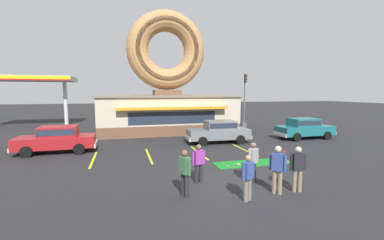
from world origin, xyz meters
The scene contains 27 objects.
ground_plane centered at (0.00, 0.00, 0.00)m, with size 160.00×160.00×0.00m, color #232326.
donut_shop_building centered at (-0.10, 13.94, 3.74)m, with size 12.30×6.75×10.96m.
putting_mat centered at (2.30, 2.05, 0.01)m, with size 4.03×1.19×0.03m, color #197523.
mini_donut_near_left centered at (0.83, 1.76, 0.05)m, with size 0.13×0.13×0.04m, color #A5724C.
mini_donut_near_right centered at (1.48, 2.01, 0.05)m, with size 0.13×0.13×0.04m, color #E5C666.
mini_donut_mid_left centered at (4.19, 1.78, 0.05)m, with size 0.13×0.13×0.04m, color #D8667F.
mini_donut_mid_centre centered at (1.85, 1.61, 0.05)m, with size 0.13×0.13×0.04m, color #A5724C.
mini_donut_mid_right centered at (1.42, 1.85, 0.05)m, with size 0.13×0.13×0.04m, color #D8667F.
mini_donut_far_left centered at (2.82, 1.56, 0.05)m, with size 0.13×0.13×0.04m, color brown.
golf_ball centered at (1.33, 1.99, 0.05)m, with size 0.04×0.04×0.04m, color white.
putting_flag_pin centered at (4.10, 1.96, 0.44)m, with size 0.13×0.01×0.55m.
car_red centered at (-7.94, 7.31, 0.87)m, with size 4.59×2.03×1.60m.
car_grey centered at (2.57, 7.61, 0.87)m, with size 4.64×2.14×1.60m.
car_teal centered at (9.67, 7.44, 0.87)m, with size 4.56×1.99×1.60m.
pedestrian_blue_sweater_man centered at (-1.19, 0.06, 0.86)m, with size 0.58×0.32×1.57m.
pedestrian_hooded_kid centered at (-0.11, -2.04, 0.86)m, with size 0.54×0.39×1.57m.
pedestrian_leather_jacket_man centered at (0.92, -0.50, 0.91)m, with size 0.54×0.39×1.64m.
pedestrian_clipboard_woman centered at (2.02, -1.79, 0.93)m, with size 0.59×0.31×1.68m.
pedestrian_beanie_man centered at (-2.05, -1.13, 0.92)m, with size 0.38×0.55×1.66m.
pedestrian_crossing_woman centered at (1.19, -1.76, 0.97)m, with size 0.44×0.46×1.74m.
trash_bin centered at (6.44, 11.43, 0.50)m, with size 0.57×0.57×0.97m.
traffic_light_pole centered at (9.90, 18.16, 3.71)m, with size 0.28×0.47×5.80m.
gas_station_canopy centered at (-13.62, 21.27, 4.86)m, with size 9.00×4.46×5.30m.
parking_stripe_far_left centered at (-5.69, 5.00, 0.00)m, with size 0.12×3.60×0.01m, color yellow.
parking_stripe_left centered at (-2.69, 5.00, 0.00)m, with size 0.12×3.60×0.01m, color yellow.
parking_stripe_mid_left centered at (0.31, 5.00, 0.00)m, with size 0.12×3.60×0.01m, color yellow.
parking_stripe_centre centered at (3.31, 5.00, 0.00)m, with size 0.12×3.60×0.01m, color yellow.
Camera 1 is at (-4.07, -9.55, 3.63)m, focal length 24.00 mm.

